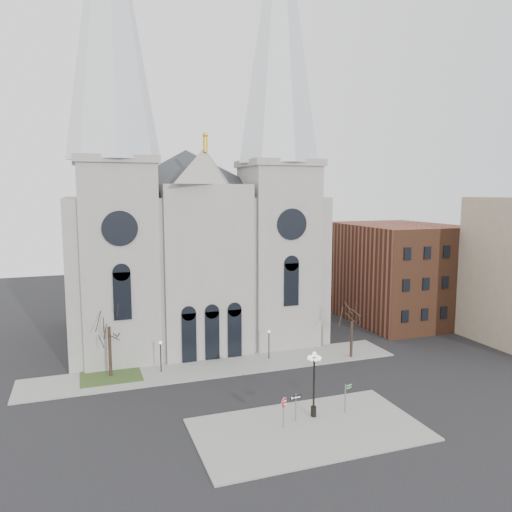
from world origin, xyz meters
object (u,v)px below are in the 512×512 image
object	(u,v)px
stop_sign	(284,406)
globe_lamp	(314,376)
street_name_sign	(346,396)
one_way_sign	(296,403)

from	to	relation	value
stop_sign	globe_lamp	distance (m)	3.69
street_name_sign	globe_lamp	bearing A→B (deg)	159.31
street_name_sign	stop_sign	bearing A→B (deg)	170.36
stop_sign	one_way_sign	size ratio (longest dim) A/B	1.09
stop_sign	one_way_sign	bearing A→B (deg)	8.21
stop_sign	street_name_sign	bearing A→B (deg)	-11.60
stop_sign	street_name_sign	world-z (taller)	stop_sign
stop_sign	street_name_sign	xyz separation A→B (m)	(6.04, 0.79, -0.34)
globe_lamp	street_name_sign	distance (m)	3.58
stop_sign	one_way_sign	xyz separation A→B (m)	(1.37, 0.71, -0.24)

